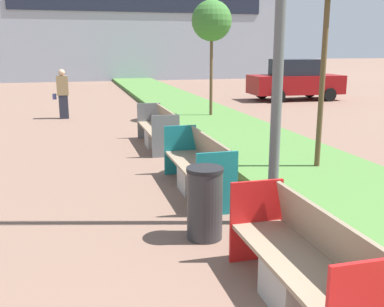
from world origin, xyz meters
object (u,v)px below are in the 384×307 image
object	(u,v)px
bench_red_frame	(301,269)
bench_grey_frame	(158,132)
bench_teal_frame	(198,170)
pedestrian_walking	(63,94)
parked_car_distant	(295,80)
litter_bin	(205,203)
sapling_tree_far	(212,21)

from	to	relation	value
bench_red_frame	bench_grey_frame	distance (m)	7.23
bench_teal_frame	pedestrian_walking	distance (m)	9.19
pedestrian_walking	parked_car_distant	world-z (taller)	parked_car_distant
pedestrian_walking	litter_bin	bearing A→B (deg)	-80.11
sapling_tree_far	litter_bin	bearing A→B (deg)	-107.59
bench_grey_frame	parked_car_distant	xyz separation A→B (m)	(7.98, 8.31, 0.54)
bench_teal_frame	sapling_tree_far	size ratio (longest dim) A/B	0.60
bench_teal_frame	parked_car_distant	size ratio (longest dim) A/B	0.55
bench_teal_frame	parked_car_distant	bearing A→B (deg)	56.29
litter_bin	bench_grey_frame	bearing A→B (deg)	85.51
bench_red_frame	litter_bin	bearing A→B (deg)	104.11
sapling_tree_far	pedestrian_walking	xyz separation A→B (m)	(-4.77, 1.63, -2.34)
sapling_tree_far	parked_car_distant	distance (m)	7.61
litter_bin	sapling_tree_far	distance (m)	9.95
bench_teal_frame	sapling_tree_far	xyz separation A→B (m)	(2.46, 7.25, 2.81)
bench_teal_frame	pedestrian_walking	bearing A→B (deg)	104.56
litter_bin	pedestrian_walking	xyz separation A→B (m)	(-1.87, 10.75, 0.38)
litter_bin	sapling_tree_far	xyz separation A→B (m)	(2.89, 9.12, 2.72)
bench_grey_frame	parked_car_distant	world-z (taller)	parked_car_distant
parked_car_distant	bench_red_frame	bearing A→B (deg)	-114.82
bench_red_frame	sapling_tree_far	world-z (taller)	sapling_tree_far
bench_teal_frame	pedestrian_walking	world-z (taller)	pedestrian_walking
pedestrian_walking	parked_car_distant	bearing A→B (deg)	16.65
bench_grey_frame	litter_bin	distance (m)	5.54
litter_bin	parked_car_distant	distance (m)	16.19
litter_bin	pedestrian_walking	size ratio (longest dim) A/B	0.56
sapling_tree_far	bench_teal_frame	bearing A→B (deg)	-108.71
litter_bin	bench_teal_frame	bearing A→B (deg)	76.90
bench_red_frame	parked_car_distant	size ratio (longest dim) A/B	0.47
bench_red_frame	pedestrian_walking	xyz separation A→B (m)	(-2.30, 12.46, 0.48)
sapling_tree_far	parked_car_distant	bearing A→B (deg)	40.46
bench_red_frame	bench_grey_frame	xyz separation A→B (m)	(0.00, 7.23, 0.01)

